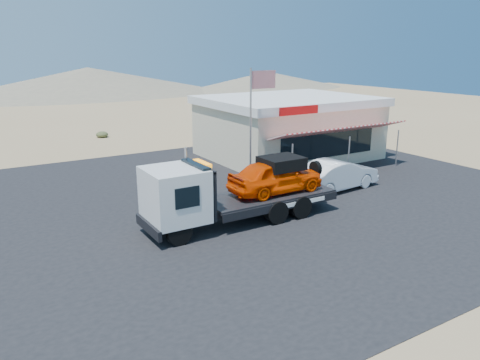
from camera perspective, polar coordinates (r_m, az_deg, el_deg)
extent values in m
plane|color=#947954|center=(18.72, -3.43, -6.02)|extent=(120.00, 120.00, 0.00)
cube|color=black|center=(22.09, -2.54, -2.53)|extent=(32.00, 24.00, 0.02)
cylinder|color=black|center=(17.20, -7.42, -6.36)|extent=(0.95, 0.29, 0.95)
cylinder|color=black|center=(18.85, -9.82, -4.46)|extent=(0.95, 0.29, 0.95)
cylinder|color=black|center=(19.21, 4.34, -3.87)|extent=(0.95, 0.52, 0.95)
cylinder|color=black|center=(20.70, 1.26, -2.37)|extent=(0.95, 0.52, 0.95)
cylinder|color=black|center=(19.93, 7.25, -3.23)|extent=(0.95, 0.52, 0.95)
cylinder|color=black|center=(21.37, 4.06, -1.82)|extent=(0.95, 0.52, 0.95)
cube|color=black|center=(19.50, 0.89, -3.08)|extent=(7.82, 0.95, 0.29)
cube|color=silver|center=(17.75, -7.98, -1.76)|extent=(2.10, 2.24, 2.00)
cube|color=black|center=(17.93, -5.41, 0.73)|extent=(0.33, 1.91, 0.86)
cube|color=black|center=(18.24, -4.55, -1.32)|extent=(0.10, 2.10, 1.91)
cube|color=orange|center=(17.95, -4.62, 2.03)|extent=(0.24, 1.14, 0.14)
cube|color=black|center=(19.98, 3.44, -1.85)|extent=(5.72, 2.19, 0.14)
imported|color=#E43C00|center=(19.97, 4.37, 0.48)|extent=(4.20, 1.69, 1.43)
cube|color=black|center=(20.00, 5.07, 2.09)|extent=(1.72, 1.43, 0.52)
imported|color=silver|center=(24.11, 11.75, 0.65)|extent=(4.80, 2.06, 1.54)
cube|color=beige|center=(31.11, 5.81, 6.02)|extent=(10.00, 8.00, 3.40)
cube|color=white|center=(30.84, 5.91, 9.59)|extent=(10.40, 8.40, 0.50)
cube|color=red|center=(25.98, 7.21, 8.41)|extent=(2.60, 0.12, 0.45)
cube|color=black|center=(28.11, 10.76, 4.37)|extent=(7.00, 0.06, 1.60)
cube|color=red|center=(27.31, 12.10, 5.99)|extent=(9.00, 1.73, 0.61)
cylinder|color=#99999E|center=(24.42, 6.35, 1.88)|extent=(0.08, 0.08, 2.20)
cylinder|color=#99999E|center=(27.00, 13.10, 2.90)|extent=(0.08, 0.08, 2.20)
cylinder|color=#99999E|center=(29.90, 18.61, 3.71)|extent=(0.08, 0.08, 2.20)
cylinder|color=#99999E|center=(23.97, 1.30, 6.35)|extent=(0.10, 0.10, 6.00)
cube|color=#B20C14|center=(24.11, 2.87, 12.13)|extent=(1.50, 0.02, 0.90)
ellipsoid|color=#3B4324|center=(39.51, -16.47, 5.38)|extent=(0.96, 0.96, 0.52)
cone|color=#726B59|center=(75.73, -17.97, 11.35)|extent=(44.00, 44.00, 4.20)
cone|color=#726B59|center=(84.60, 3.29, 12.05)|extent=(32.00, 32.00, 3.00)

